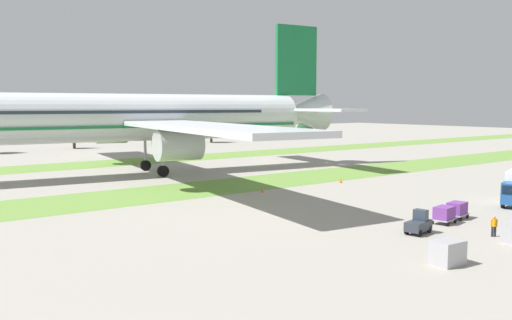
% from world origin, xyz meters
% --- Properties ---
extents(grass_strip_near, '(320.00, 11.87, 0.01)m').
position_xyz_m(grass_strip_near, '(0.00, 39.23, 0.00)').
color(grass_strip_near, olive).
rests_on(grass_strip_near, ground).
extents(grass_strip_far, '(320.00, 11.87, 0.01)m').
position_xyz_m(grass_strip_far, '(0.00, 74.96, 0.00)').
color(grass_strip_far, olive).
rests_on(grass_strip_far, ground).
extents(airliner, '(68.33, 84.44, 24.43)m').
position_xyz_m(airliner, '(-8.40, 56.81, 8.76)').
color(airliner, silver).
rests_on(airliner, ground).
extents(baggage_tug, '(2.79, 1.75, 1.97)m').
position_xyz_m(baggage_tug, '(-5.77, 7.92, 0.81)').
color(baggage_tug, '#2D333D').
rests_on(baggage_tug, ground).
extents(cargo_dolly_lead, '(2.44, 1.87, 1.55)m').
position_xyz_m(cargo_dolly_lead, '(-0.83, 8.83, 0.92)').
color(cargo_dolly_lead, '#A3A3A8').
rests_on(cargo_dolly_lead, ground).
extents(cargo_dolly_second, '(2.44, 1.87, 1.55)m').
position_xyz_m(cargo_dolly_second, '(2.02, 9.35, 0.92)').
color(cargo_dolly_second, '#A3A3A8').
rests_on(cargo_dolly_second, ground).
extents(ground_crew_loader, '(0.47, 0.37, 1.74)m').
position_xyz_m(ground_crew_loader, '(-1.79, 3.60, 0.95)').
color(ground_crew_loader, black).
rests_on(ground_crew_loader, ground).
extents(uld_container_0, '(2.11, 1.74, 1.64)m').
position_xyz_m(uld_container_0, '(-11.50, 1.46, 0.82)').
color(uld_container_0, '#A3A3A8').
rests_on(uld_container_0, ground).
extents(taxiway_marker_0, '(0.44, 0.44, 0.69)m').
position_xyz_m(taxiway_marker_0, '(9.88, 31.98, 0.35)').
color(taxiway_marker_0, orange).
rests_on(taxiway_marker_0, ground).
extents(taxiway_marker_1, '(0.44, 0.44, 0.48)m').
position_xyz_m(taxiway_marker_1, '(-3.49, 32.09, 0.24)').
color(taxiway_marker_1, orange).
rests_on(taxiway_marker_1, ground).
extents(distant_tree_line, '(153.72, 9.71, 12.29)m').
position_xyz_m(distant_tree_line, '(0.51, 110.12, 6.63)').
color(distant_tree_line, '#4C3823').
rests_on(distant_tree_line, ground).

